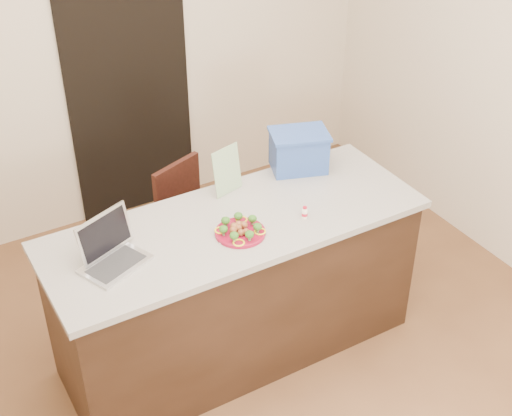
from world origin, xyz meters
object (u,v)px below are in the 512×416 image
laptop (110,250)px  blue_box (299,151)px  yogurt_bottle (305,213)px  chair (185,220)px  island (237,287)px  plate (240,232)px  napkin (231,234)px

laptop → blue_box: bearing=-10.5°
yogurt_bottle → chair: size_ratio=0.08×
island → plate: bearing=-106.1°
chair → yogurt_bottle: bearing=-91.0°
plate → blue_box: (0.62, 0.40, 0.11)m
yogurt_bottle → napkin: bearing=171.3°
napkin → laptop: 0.62m
napkin → laptop: (-0.61, 0.11, 0.06)m
island → blue_box: (0.59, 0.29, 0.58)m
plate → laptop: 0.67m
blue_box → chair: blue_box is taller
chair → napkin: bearing=-117.5°
yogurt_bottle → plate: bearing=173.4°
yogurt_bottle → laptop: size_ratio=0.18×
island → napkin: bearing=-128.5°
napkin → blue_box: (0.66, 0.38, 0.12)m
blue_box → chair: 0.90m
island → blue_box: bearing=26.3°
laptop → plate: bearing=-34.0°
plate → napkin: plate is taller
yogurt_bottle → chair: yogurt_bottle is taller
yogurt_bottle → blue_box: 0.52m
yogurt_bottle → laptop: 1.03m
laptop → chair: laptop is taller
island → chair: bearing=88.0°
plate → napkin: size_ratio=1.84×
island → napkin: size_ratio=14.43×
island → napkin: (-0.07, -0.09, 0.46)m
laptop → yogurt_bottle: bearing=-32.3°
plate → laptop: bearing=168.6°
plate → laptop: (-0.65, 0.13, 0.05)m
yogurt_bottle → laptop: (-1.02, 0.17, 0.03)m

